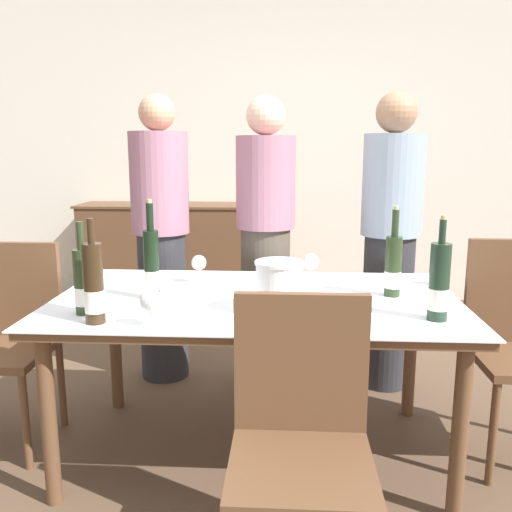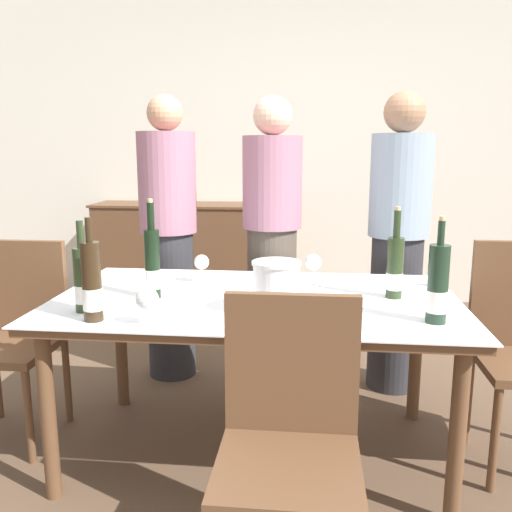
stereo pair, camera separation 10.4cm
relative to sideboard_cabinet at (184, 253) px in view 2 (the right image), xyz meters
name	(u,v)px [view 2 (the right image)]	position (x,y,z in m)	size (l,w,h in m)	color
ground_plane	(256,452)	(0.89, -2.37, -0.44)	(12.00, 12.00, 0.00)	brown
back_wall	(288,142)	(0.89, 0.29, 0.96)	(8.00, 0.10, 2.80)	silver
sideboard_cabinet	(184,253)	(0.00, 0.00, 0.00)	(1.56, 0.46, 0.88)	brown
dining_table	(256,312)	(0.89, -2.37, 0.22)	(1.71, 0.99, 0.72)	brown
ice_bucket	(276,286)	(0.99, -2.59, 0.39)	(0.19, 0.19, 0.21)	white
wine_bottle_0	(92,284)	(0.32, -2.74, 0.42)	(0.07, 0.07, 0.38)	#332314
wine_bottle_1	(438,286)	(1.57, -2.64, 0.42)	(0.08, 0.08, 0.39)	#1E3323
wine_bottle_2	(395,268)	(1.47, -2.31, 0.41)	(0.07, 0.07, 0.39)	#28381E
wine_bottle_3	(83,281)	(0.24, -2.64, 0.41)	(0.07, 0.07, 0.36)	#28381E
wine_bottle_4	(152,264)	(0.45, -2.42, 0.43)	(0.06, 0.06, 0.42)	black
wine_glass_0	(313,263)	(1.13, -2.15, 0.39)	(0.08, 0.08, 0.15)	white
wine_glass_1	(147,300)	(0.54, -2.77, 0.38)	(0.08, 0.08, 0.14)	white
wine_glass_2	(202,263)	(0.60, -2.14, 0.38)	(0.07, 0.07, 0.13)	white
chair_left_end	(16,326)	(-0.26, -2.28, 0.09)	(0.42, 0.42, 0.92)	brown
chair_near_front	(290,428)	(1.06, -3.09, 0.08)	(0.42, 0.42, 0.91)	brown
person_host	(169,240)	(0.29, -1.55, 0.39)	(0.33, 0.33, 1.64)	#2D2D33
person_guest_left	(272,244)	(0.89, -1.58, 0.38)	(0.33, 0.33, 1.63)	#51473D
person_guest_right	(398,245)	(1.59, -1.59, 0.39)	(0.33, 0.33, 1.65)	#2D2D33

